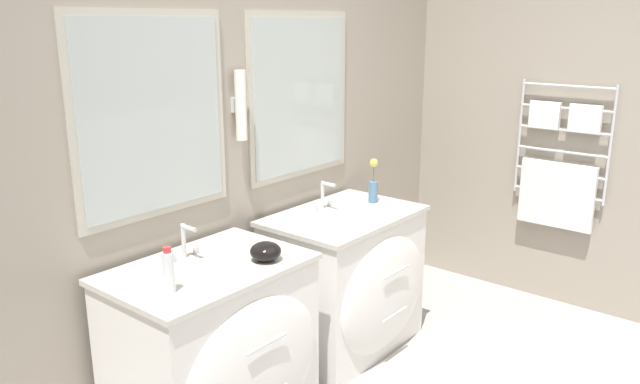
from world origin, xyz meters
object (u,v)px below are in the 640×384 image
(amenity_bowl, at_px, (266,251))
(vanity_right, at_px, (349,281))
(flower_vase, at_px, (373,185))
(vanity_left, at_px, (217,349))
(toiletry_bottle, at_px, (168,271))

(amenity_bowl, bearing_deg, vanity_right, 8.31)
(vanity_right, bearing_deg, flower_vase, 8.24)
(vanity_right, height_order, amenity_bowl, amenity_bowl)
(vanity_left, relative_size, toiletry_bottle, 4.61)
(vanity_right, relative_size, amenity_bowl, 6.19)
(vanity_left, distance_m, flower_vase, 1.45)
(vanity_right, distance_m, flower_vase, 0.61)
(amenity_bowl, xyz_separation_m, flower_vase, (1.13, 0.16, 0.07))
(amenity_bowl, height_order, flower_vase, flower_vase)
(vanity_left, bearing_deg, toiletry_bottle, -168.01)
(vanity_right, height_order, toiletry_bottle, toiletry_bottle)
(amenity_bowl, bearing_deg, vanity_left, 151.35)
(toiletry_bottle, bearing_deg, vanity_right, 2.66)
(toiletry_bottle, relative_size, amenity_bowl, 1.34)
(toiletry_bottle, distance_m, flower_vase, 1.64)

